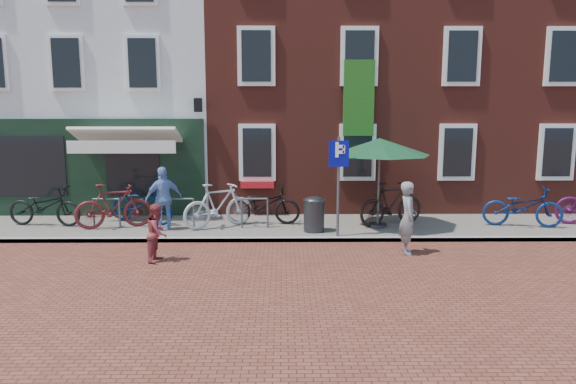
{
  "coord_description": "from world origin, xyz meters",
  "views": [
    {
      "loc": [
        1.25,
        -12.96,
        3.37
      ],
      "look_at": [
        1.4,
        0.68,
        1.17
      ],
      "focal_mm": 33.26,
      "sensor_mm": 36.0,
      "label": 1
    }
  ],
  "objects_px": {
    "bicycle_1": "(114,206)",
    "bicycle_4": "(263,204)",
    "bicycle_6": "(523,207)",
    "bicycle_3": "(218,205)",
    "parasol": "(380,143)",
    "bicycle_2": "(142,204)",
    "litter_bin": "(314,212)",
    "bicycle_5": "(391,204)",
    "woman": "(408,218)",
    "cafe_person": "(164,198)",
    "bicycle_0": "(45,206)",
    "parking_sign": "(339,170)",
    "boy": "(158,232)"
  },
  "relations": [
    {
      "from": "woman",
      "to": "bicycle_5",
      "type": "xyz_separation_m",
      "value": [
        0.13,
        2.52,
        -0.13
      ]
    },
    {
      "from": "parking_sign",
      "to": "woman",
      "type": "xyz_separation_m",
      "value": [
        1.47,
        -1.28,
        -0.95
      ]
    },
    {
      "from": "bicycle_1",
      "to": "bicycle_2",
      "type": "xyz_separation_m",
      "value": [
        0.59,
        0.66,
        -0.06
      ]
    },
    {
      "from": "cafe_person",
      "to": "woman",
      "type": "bearing_deg",
      "value": 131.64
    },
    {
      "from": "boy",
      "to": "bicycle_0",
      "type": "height_order",
      "value": "boy"
    },
    {
      "from": "parking_sign",
      "to": "bicycle_0",
      "type": "height_order",
      "value": "parking_sign"
    },
    {
      "from": "bicycle_3",
      "to": "bicycle_5",
      "type": "bearing_deg",
      "value": -118.18
    },
    {
      "from": "litter_bin",
      "to": "parasol",
      "type": "xyz_separation_m",
      "value": [
        1.78,
        0.54,
        1.77
      ]
    },
    {
      "from": "parking_sign",
      "to": "bicycle_6",
      "type": "distance_m",
      "value": 5.4
    },
    {
      "from": "parasol",
      "to": "cafe_person",
      "type": "xyz_separation_m",
      "value": [
        -5.76,
        -0.3,
        -1.43
      ]
    },
    {
      "from": "litter_bin",
      "to": "woman",
      "type": "height_order",
      "value": "woman"
    },
    {
      "from": "parking_sign",
      "to": "cafe_person",
      "type": "bearing_deg",
      "value": 170.52
    },
    {
      "from": "bicycle_1",
      "to": "bicycle_4",
      "type": "height_order",
      "value": "bicycle_1"
    },
    {
      "from": "bicycle_1",
      "to": "bicycle_2",
      "type": "relative_size",
      "value": 0.97
    },
    {
      "from": "boy",
      "to": "bicycle_1",
      "type": "xyz_separation_m",
      "value": [
        -1.82,
        2.77,
        0.07
      ]
    },
    {
      "from": "litter_bin",
      "to": "bicycle_0",
      "type": "bearing_deg",
      "value": 174.12
    },
    {
      "from": "bicycle_1",
      "to": "bicycle_6",
      "type": "xyz_separation_m",
      "value": [
        11.12,
        0.09,
        -0.06
      ]
    },
    {
      "from": "litter_bin",
      "to": "parking_sign",
      "type": "relative_size",
      "value": 0.4
    },
    {
      "from": "parasol",
      "to": "bicycle_5",
      "type": "relative_size",
      "value": 1.35
    },
    {
      "from": "litter_bin",
      "to": "bicycle_6",
      "type": "distance_m",
      "value": 5.77
    },
    {
      "from": "parking_sign",
      "to": "boy",
      "type": "height_order",
      "value": "parking_sign"
    },
    {
      "from": "bicycle_5",
      "to": "bicycle_0",
      "type": "bearing_deg",
      "value": 66.07
    },
    {
      "from": "bicycle_0",
      "to": "bicycle_4",
      "type": "distance_m",
      "value": 6.0
    },
    {
      "from": "woman",
      "to": "bicycle_2",
      "type": "bearing_deg",
      "value": 71.62
    },
    {
      "from": "cafe_person",
      "to": "boy",
      "type": "bearing_deg",
      "value": 69.49
    },
    {
      "from": "bicycle_6",
      "to": "parasol",
      "type": "bearing_deg",
      "value": 102.26
    },
    {
      "from": "bicycle_3",
      "to": "bicycle_4",
      "type": "height_order",
      "value": "bicycle_3"
    },
    {
      "from": "bicycle_3",
      "to": "bicycle_1",
      "type": "bearing_deg",
      "value": 60.52
    },
    {
      "from": "parking_sign",
      "to": "bicycle_5",
      "type": "height_order",
      "value": "parking_sign"
    },
    {
      "from": "woman",
      "to": "bicycle_1",
      "type": "xyz_separation_m",
      "value": [
        -7.43,
        2.24,
        -0.13
      ]
    },
    {
      "from": "bicycle_4",
      "to": "bicycle_5",
      "type": "bearing_deg",
      "value": -88.95
    },
    {
      "from": "parking_sign",
      "to": "bicycle_6",
      "type": "xyz_separation_m",
      "value": [
        5.17,
        1.05,
        -1.14
      ]
    },
    {
      "from": "parking_sign",
      "to": "bicycle_6",
      "type": "relative_size",
      "value": 1.21
    },
    {
      "from": "bicycle_4",
      "to": "bicycle_6",
      "type": "height_order",
      "value": "same"
    },
    {
      "from": "bicycle_2",
      "to": "bicycle_6",
      "type": "bearing_deg",
      "value": -68.7
    },
    {
      "from": "bicycle_2",
      "to": "bicycle_3",
      "type": "relative_size",
      "value": 1.03
    },
    {
      "from": "bicycle_4",
      "to": "bicycle_1",
      "type": "bearing_deg",
      "value": 102.12
    },
    {
      "from": "bicycle_2",
      "to": "bicycle_5",
      "type": "distance_m",
      "value": 6.98
    },
    {
      "from": "parking_sign",
      "to": "bicycle_5",
      "type": "bearing_deg",
      "value": 37.58
    },
    {
      "from": "bicycle_6",
      "to": "bicycle_3",
      "type": "bearing_deg",
      "value": 102.63
    },
    {
      "from": "woman",
      "to": "cafe_person",
      "type": "height_order",
      "value": "cafe_person"
    },
    {
      "from": "bicycle_3",
      "to": "bicycle_4",
      "type": "distance_m",
      "value": 1.27
    },
    {
      "from": "bicycle_3",
      "to": "bicycle_6",
      "type": "height_order",
      "value": "bicycle_3"
    },
    {
      "from": "parasol",
      "to": "bicycle_3",
      "type": "height_order",
      "value": "parasol"
    },
    {
      "from": "boy",
      "to": "bicycle_3",
      "type": "height_order",
      "value": "bicycle_3"
    },
    {
      "from": "parasol",
      "to": "boy",
      "type": "relative_size",
      "value": 2.14
    },
    {
      "from": "woman",
      "to": "cafe_person",
      "type": "xyz_separation_m",
      "value": [
        -6.02,
        2.04,
        0.11
      ]
    },
    {
      "from": "parasol",
      "to": "bicycle_3",
      "type": "relative_size",
      "value": 1.35
    },
    {
      "from": "parasol",
      "to": "cafe_person",
      "type": "distance_m",
      "value": 5.94
    },
    {
      "from": "parasol",
      "to": "bicycle_0",
      "type": "relative_size",
      "value": 1.31
    }
  ]
}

